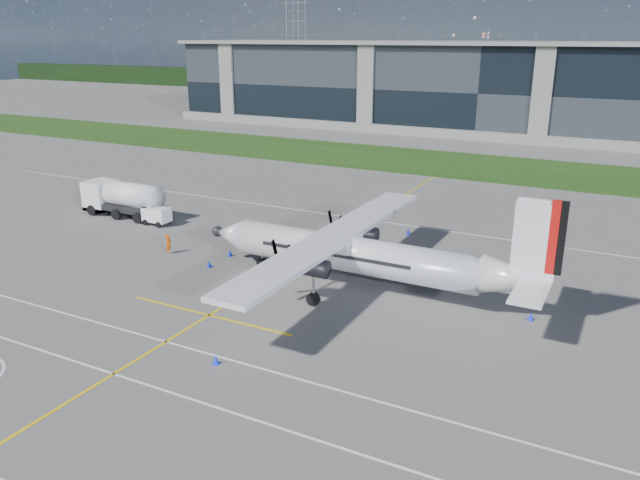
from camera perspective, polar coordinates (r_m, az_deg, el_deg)
The scene contains 16 objects.
ground at distance 80.13m, azimuth 8.54°, elevation 6.07°, with size 400.00×400.00×0.00m, color #5D5A58.
grass_strip at distance 87.58m, azimuth 10.31°, elevation 7.02°, with size 400.00×18.00×0.04m, color #1A3F11.
terminal_building at distance 117.29m, azimuth 15.46°, elevation 13.14°, with size 120.00×20.00×15.00m, color black.
tree_line at distance 176.49m, azimuth 19.82°, elevation 12.76°, with size 400.00×6.00×6.00m, color black.
pylon_west at distance 212.23m, azimuth -2.21°, elevation 17.78°, with size 9.00×4.60×30.00m, color gray, non-canonical shape.
yellow_taxiway_centerline at distance 52.25m, azimuth 0.59°, elevation -0.29°, with size 0.20×70.00×0.01m, color yellow.
white_lane_line at distance 36.51m, azimuth -21.70°, elevation -10.20°, with size 90.00×0.15×0.01m, color white.
turboprop_aircraft at distance 41.63m, azimuth 4.19°, elevation 0.38°, with size 24.85×25.77×7.73m, color silver, non-canonical shape.
fuel_tanker_truck at distance 63.05m, azimuth -17.92°, elevation 3.66°, with size 9.00×2.93×3.38m, color silver, non-canonical shape.
baggage_tug at distance 59.16m, azimuth -14.70°, elevation 2.13°, with size 2.64×1.59×1.59m, color white, non-canonical shape.
ground_crew_person at distance 50.99m, azimuth -13.69°, elevation -0.22°, with size 0.74×0.53×1.81m, color #F25907.
safety_cone_portwing at distance 34.05m, azimuth -9.51°, elevation -10.72°, with size 0.36×0.36×0.50m, color #0D26E2.
safety_cone_stbdwing at distance 55.10m, azimuth 8.07°, elevation 0.79°, with size 0.36×0.36×0.50m, color #0D26E2.
safety_cone_nose_stbd at distance 49.66m, azimuth -8.23°, elevation -1.18°, with size 0.36×0.36×0.50m, color #0D26E2.
safety_cone_tail at distance 40.45m, azimuth 18.71°, elevation -6.63°, with size 0.36×0.36×0.50m, color #0D26E2.
safety_cone_nose_port at distance 47.54m, azimuth -10.09°, elevation -2.17°, with size 0.36×0.36×0.50m, color #0D26E2.
Camera 1 is at (25.58, -34.10, 16.58)m, focal length 35.00 mm.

